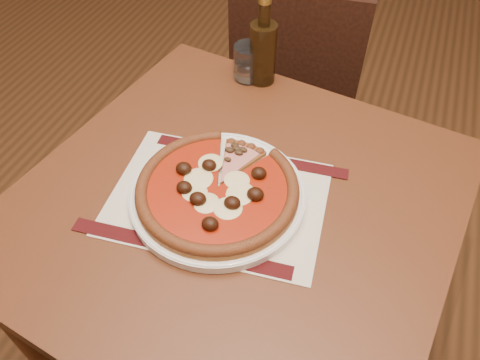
# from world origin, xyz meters

# --- Properties ---
(table) EXTENTS (0.91, 0.91, 0.75)m
(table) POSITION_xyz_m (0.51, -1.09, 0.65)
(table) COLOR maroon
(table) RESTS_ON ground
(chair_far) EXTENTS (0.44, 0.44, 0.85)m
(chair_far) POSITION_xyz_m (0.44, -0.34, 0.49)
(chair_far) COLOR black
(chair_far) RESTS_ON ground
(placemat) EXTENTS (0.43, 0.33, 0.00)m
(placemat) POSITION_xyz_m (0.48, -1.11, 0.75)
(placemat) COLOR beige
(placemat) RESTS_ON table
(plate) EXTENTS (0.33, 0.33, 0.02)m
(plate) POSITION_xyz_m (0.48, -1.11, 0.76)
(plate) COLOR white
(plate) RESTS_ON placemat
(pizza) EXTENTS (0.31, 0.31, 0.04)m
(pizza) POSITION_xyz_m (0.48, -1.11, 0.78)
(pizza) COLOR #9F5A26
(pizza) RESTS_ON plate
(ham_slice) EXTENTS (0.09, 0.13, 0.02)m
(ham_slice) POSITION_xyz_m (0.49, -1.04, 0.78)
(ham_slice) COLOR #9F5A26
(ham_slice) RESTS_ON plate
(water_glass) EXTENTS (0.08, 0.08, 0.09)m
(water_glass) POSITION_xyz_m (0.40, -0.72, 0.79)
(water_glass) COLOR white
(water_glass) RESTS_ON table
(bottle) EXTENTS (0.06, 0.06, 0.21)m
(bottle) POSITION_xyz_m (0.43, -0.72, 0.83)
(bottle) COLOR #35210D
(bottle) RESTS_ON table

